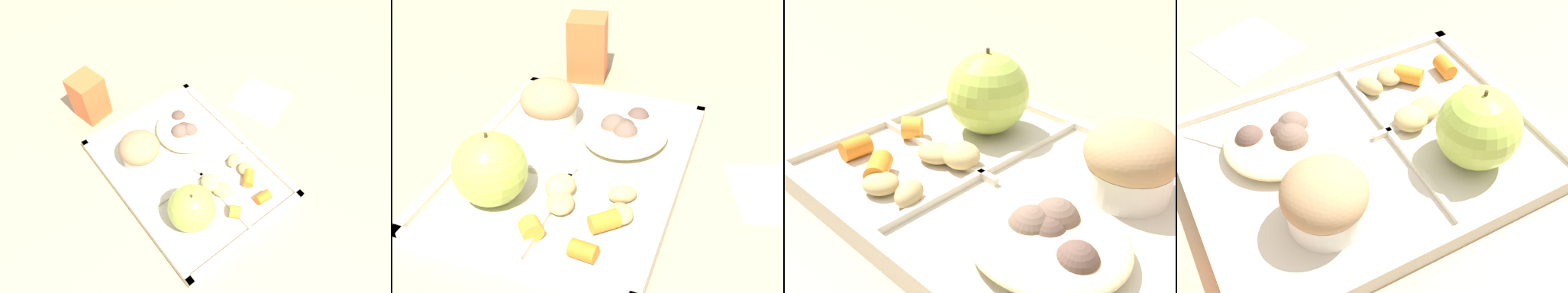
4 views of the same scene
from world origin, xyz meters
TOP-DOWN VIEW (x-y plane):
  - ground at (0.00, 0.00)m, footprint 6.00×6.00m
  - lunch_tray at (-0.00, -0.00)m, footprint 0.38×0.28m
  - green_apple at (-0.09, 0.06)m, footprint 0.09×0.09m
  - bran_muffin at (0.08, 0.06)m, footprint 0.08×0.08m
  - carrot_slice_back at (-0.14, -0.01)m, footprint 0.03×0.03m
  - carrot_slice_edge at (-0.10, -0.08)m, footprint 0.04×0.04m
  - carrot_slice_small at (-0.15, -0.07)m, footprint 0.02×0.03m
  - potato_chunk_large at (-0.08, -0.02)m, footprint 0.05×0.05m
  - potato_chunk_corner at (-0.06, -0.01)m, footprint 0.05×0.04m
  - potato_chunk_browned at (-0.08, -0.09)m, footprint 0.04×0.04m
  - potato_chunk_wedge at (-0.05, -0.08)m, footprint 0.04×0.04m
  - egg_noodle_pile at (0.08, -0.05)m, footprint 0.13×0.12m
  - meatball_back at (0.11, -0.06)m, footprint 0.03×0.03m
  - meatball_front at (0.07, -0.03)m, footprint 0.04×0.04m
  - meatball_side at (0.08, -0.05)m, footprint 0.03×0.03m
  - meatball_center at (0.06, -0.05)m, footprint 0.04×0.04m
  - plastic_fork at (0.11, -0.05)m, footprint 0.12×0.13m
  - milk_carton at (0.27, 0.07)m, footprint 0.07×0.07m
  - paper_napkin at (0.05, -0.26)m, footprint 0.15×0.15m

SIDE VIEW (x-z plane):
  - ground at x=0.00m, z-range 0.00..0.00m
  - paper_napkin at x=0.05m, z-range 0.00..0.00m
  - lunch_tray at x=0.00m, z-range 0.00..0.02m
  - plastic_fork at x=0.11m, z-range 0.02..0.02m
  - potato_chunk_browned at x=-0.08m, z-range 0.02..0.03m
  - potato_chunk_large at x=-0.08m, z-range 0.02..0.03m
  - potato_chunk_wedge at x=-0.05m, z-range 0.02..0.04m
  - carrot_slice_small at x=-0.15m, z-range 0.02..0.04m
  - carrot_slice_edge at x=-0.10m, z-range 0.02..0.04m
  - potato_chunk_corner at x=-0.06m, z-range 0.02..0.04m
  - carrot_slice_back at x=-0.14m, z-range 0.02..0.04m
  - egg_noodle_pile at x=0.08m, z-range 0.02..0.04m
  - meatball_side at x=0.08m, z-range 0.02..0.05m
  - meatball_back at x=0.11m, z-range 0.02..0.05m
  - meatball_center at x=0.06m, z-range 0.02..0.05m
  - meatball_front at x=0.07m, z-range 0.02..0.05m
  - bran_muffin at x=0.08m, z-range 0.01..0.08m
  - milk_carton at x=0.27m, z-range 0.00..0.11m
  - green_apple at x=-0.09m, z-range 0.01..0.11m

